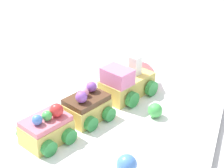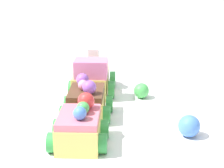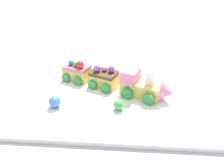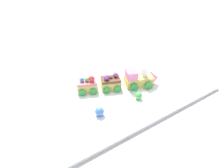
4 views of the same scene
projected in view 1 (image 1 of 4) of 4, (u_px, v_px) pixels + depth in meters
The scene contains 7 objects.
ground_plane at pixel (112, 122), 0.64m from camera, with size 10.00×10.00×0.00m, color #B2B2B7.
display_board at pixel (112, 119), 0.64m from camera, with size 0.65×0.35×0.01m, color white.
cake_train_locomotive at pixel (131, 81), 0.70m from camera, with size 0.14×0.10×0.07m.
cake_car_chocolate at pixel (87, 107), 0.62m from camera, with size 0.09×0.09×0.06m.
cake_car_strawberry at pixel (47, 129), 0.57m from camera, with size 0.09×0.09×0.06m.
gumball_blue at pixel (127, 164), 0.51m from camera, with size 0.03×0.03×0.03m, color #4C84E0.
gumball_green at pixel (155, 110), 0.63m from camera, with size 0.03×0.03×0.03m, color #4CBC56.
Camera 1 is at (-0.50, -0.19, 0.36)m, focal length 60.00 mm.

